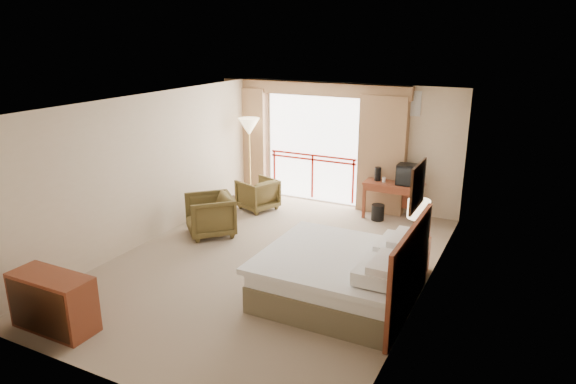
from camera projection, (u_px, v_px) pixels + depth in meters
The scene contains 29 objects.
floor at pixel (271, 263), 8.66m from camera, with size 7.00×7.00×0.00m, color gray.
ceiling at pixel (270, 102), 7.85m from camera, with size 7.00×7.00×0.00m, color white.
wall_back at pixel (347, 145), 11.24m from camera, with size 5.00×5.00×0.00m, color beige.
wall_front at pixel (107, 274), 5.27m from camera, with size 5.00×5.00×0.00m, color beige.
wall_left at pixel (150, 169), 9.33m from camera, with size 7.00×7.00×0.00m, color beige.
wall_right at pixel (427, 209), 7.18m from camera, with size 7.00×7.00×0.00m, color beige.
balcony_door at pixel (313, 149), 11.61m from camera, with size 2.40×2.40×0.00m, color white.
balcony_railing at pixel (312, 165), 11.71m from camera, with size 2.09×0.03×1.02m.
curtain_left at pixel (248, 141), 12.19m from camera, with size 1.00×0.26×2.50m, color #896446.
curtain_right at pixel (382, 155), 10.77m from camera, with size 1.00×0.26×2.50m, color #896446.
valance at pixel (312, 89), 11.12m from camera, with size 4.40×0.22×0.28m, color #896446.
hvac_vent at pixel (409, 103), 10.35m from camera, with size 0.50×0.04×0.50m, color silver.
bed at pixel (342, 275), 7.39m from camera, with size 2.13×2.06×0.97m.
headboard at pixel (410, 271), 6.89m from camera, with size 0.06×2.10×1.30m, color maroon.
framed_art at pixel (418, 186), 6.53m from camera, with size 0.04×0.72×0.60m.
nightstand at pixel (414, 256), 8.25m from camera, with size 0.40×0.47×0.57m, color maroon.
table_lamp at pixel (419, 210), 8.06m from camera, with size 0.35×0.35×0.62m.
phone at pixel (410, 240), 8.04m from camera, with size 0.20×0.15×0.09m, color black.
desk at pixel (394, 190), 10.61m from camera, with size 1.18×0.57×0.77m.
tv at pixel (409, 175), 10.32m from camera, with size 0.46×0.37×0.42m.
coffee_maker at pixel (378, 174), 10.62m from camera, with size 0.13×0.13×0.29m, color black.
cup at pixel (384, 180), 10.54m from camera, with size 0.07×0.07×0.10m, color white.
wastebasket at pixel (378, 212), 10.58m from camera, with size 0.26×0.26×0.33m, color black.
armchair_far at pixel (258, 209), 11.29m from camera, with size 0.73×0.75×0.68m, color #453718.
armchair_near at pixel (211, 234), 9.88m from camera, with size 0.84×0.86×0.78m, color #453718.
side_table at pixel (224, 204), 10.58m from camera, with size 0.44×0.44×0.48m.
book at pixel (224, 197), 10.53m from camera, with size 0.17×0.22×0.02m, color white.
floor_lamp at pixel (249, 130), 11.51m from camera, with size 0.48×0.48×1.89m.
dresser at pixel (53, 302), 6.63m from camera, with size 1.15×0.49×0.76m.
Camera 1 is at (3.81, -6.93, 3.72)m, focal length 32.00 mm.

